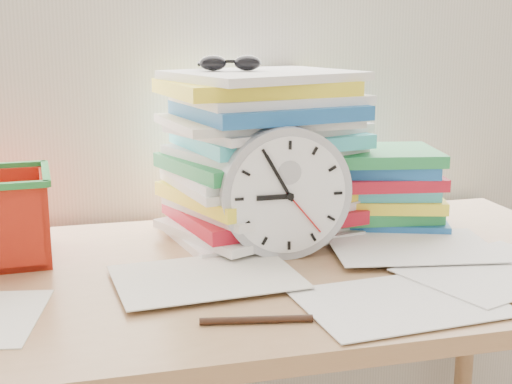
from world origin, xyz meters
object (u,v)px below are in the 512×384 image
object	(u,v)px
paper_stack	(262,154)
desk	(237,308)
book_stack	(380,188)
clock	(285,193)

from	to	relation	value
paper_stack	desk	bearing A→B (deg)	-116.57
paper_stack	book_stack	world-z (taller)	paper_stack
desk	paper_stack	xyz separation A→B (m)	(0.10, 0.20, 0.24)
desk	clock	distance (m)	0.22
desk	clock	world-z (taller)	clock
desk	paper_stack	bearing A→B (deg)	63.43
desk	clock	xyz separation A→B (m)	(0.10, 0.04, 0.19)
clock	book_stack	size ratio (longest dim) A/B	0.86
paper_stack	clock	distance (m)	0.16
paper_stack	book_stack	xyz separation A→B (m)	(0.25, -0.02, -0.08)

